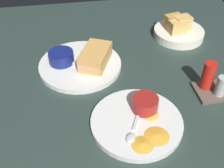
{
  "coord_description": "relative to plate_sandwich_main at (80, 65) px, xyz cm",
  "views": [
    {
      "loc": [
        67.88,
        -15.58,
        55.87
      ],
      "look_at": [
        7.4,
        -5.53,
        3.0
      ],
      "focal_mm": 45.3,
      "sensor_mm": 36.0,
      "label": 1
    }
  ],
  "objects": [
    {
      "name": "plate_sandwich_main",
      "position": [
        0.0,
        0.0,
        0.0
      ],
      "size": [
        26.52,
        26.52,
        1.6
      ],
      "primitive_type": "cylinder",
      "color": "silver",
      "rests_on": "ground_plane"
    },
    {
      "name": "sandwich_half_near",
      "position": [
        0.57,
        5.01,
        3.2
      ],
      "size": [
        14.98,
        12.3,
        4.8
      ],
      "color": "tan",
      "rests_on": "plate_sandwich_main"
    },
    {
      "name": "spoon_by_gravy_ramekin",
      "position": [
        31.4,
        10.16,
        1.16
      ],
      "size": [
        9.49,
        5.73,
        0.8
      ],
      "color": "silver",
      "rests_on": "plate_chips_companion"
    },
    {
      "name": "ground_plane",
      "position": [
        6.05,
        13.72,
        -2.3
      ],
      "size": [
        110.0,
        110.0,
        3.0
      ],
      "primitive_type": "cube",
      "color": "#283833"
    },
    {
      "name": "ramekin_dark_sauce",
      "position": [
        -1.59,
        -5.75,
        2.86
      ],
      "size": [
        7.99,
        7.99,
        3.83
      ],
      "color": "navy",
      "rests_on": "plate_sandwich_main"
    },
    {
      "name": "plantain_chip_scatter",
      "position": [
        31.97,
        14.68,
        1.1
      ],
      "size": [
        15.45,
        11.35,
        0.6
      ],
      "color": "gold",
      "rests_on": "plate_chips_companion"
    },
    {
      "name": "spoon_by_dark_ramekin",
      "position": [
        0.77,
        -0.17,
        1.16
      ],
      "size": [
        5.23,
        9.65,
        0.8
      ],
      "color": "silver",
      "rests_on": "plate_sandwich_main"
    },
    {
      "name": "condiment_caddy",
      "position": [
        18.25,
        36.37,
        2.61
      ],
      "size": [
        9.0,
        9.0,
        9.5
      ],
      "color": "brown",
      "rests_on": "ground_plane"
    },
    {
      "name": "ramekin_light_gravy",
      "position": [
        23.33,
        15.37,
        2.88
      ],
      "size": [
        6.94,
        6.94,
        3.88
      ],
      "color": "maroon",
      "rests_on": "plate_chips_companion"
    },
    {
      "name": "plate_chips_companion",
      "position": [
        26.91,
        12.39,
        0.0
      ],
      "size": [
        23.82,
        23.82,
        1.6
      ],
      "primitive_type": "cylinder",
      "color": "silver",
      "rests_on": "ground_plane"
    },
    {
      "name": "bread_basket_rear",
      "position": [
        -12.85,
        37.5,
        1.77
      ],
      "size": [
        18.39,
        18.39,
        8.01
      ],
      "color": "silver",
      "rests_on": "ground_plane"
    }
  ]
}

